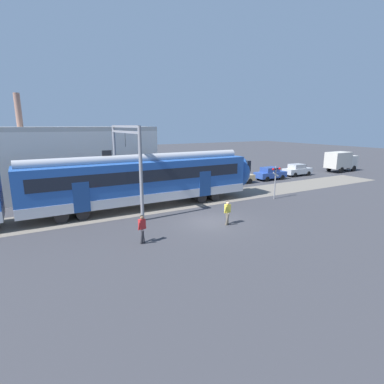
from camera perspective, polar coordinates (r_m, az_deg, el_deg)
The scene contains 11 objects.
ground_plane at distance 20.96m, azimuth 3.66°, elevation -5.61°, with size 160.00×160.00×0.00m, color #38383D.
commuter_train at distance 22.81m, azimuth -29.88°, elevation 0.07°, with size 38.05×3.07×4.73m.
pedestrian_red at distance 17.12m, azimuth -9.48°, elevation -6.60°, with size 0.54×0.67×1.67m.
pedestrian_yellow at distance 20.10m, azimuth 6.74°, elevation -3.51°, with size 0.54×0.63×1.67m.
parked_car_tan at distance 34.52m, azimuth 8.52°, elevation 2.87°, with size 4.06×1.88×1.54m.
parked_car_blue at distance 37.86m, azimuth 14.69°, elevation 3.45°, with size 4.01×1.77×1.54m.
parked_car_silver at distance 41.96m, azimuth 19.42°, elevation 4.01°, with size 4.02×1.80×1.54m.
box_truck at distance 48.06m, azimuth 26.53°, elevation 5.36°, with size 5.29×2.19×2.82m.
catenary_gantry at distance 23.53m, azimuth -12.46°, elevation 6.88°, with size 0.24×6.64×6.53m.
crossing_signal at distance 27.78m, azimuth 15.63°, elevation 2.75°, with size 0.96×0.22×3.00m.
background_building at distance 30.68m, azimuth -21.10°, elevation 5.54°, with size 14.53×5.00×9.20m.
Camera 1 is at (-10.92, -16.64, 6.55)m, focal length 28.00 mm.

